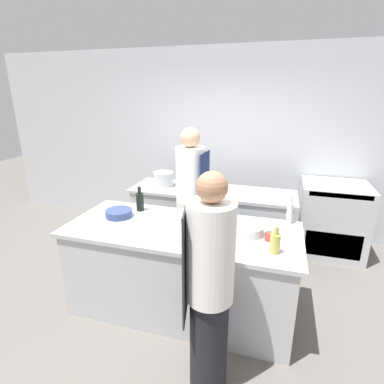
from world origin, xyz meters
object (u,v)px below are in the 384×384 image
chef_at_prep_near (209,288)px  bottle_vinegar (213,208)px  bottle_cooking_oil (290,213)px  bottle_wine (275,243)px  bowl_mixing_large (119,213)px  oven_range (331,219)px  bottle_olive_oil (140,201)px  bowl_prep_small (248,230)px  cup (269,236)px  chef_at_stove (191,202)px  stockpot (164,179)px

chef_at_prep_near → bottle_vinegar: chef_at_prep_near is taller
bottle_vinegar → bottle_cooking_oil: size_ratio=0.92×
bottle_wine → bowl_mixing_large: bearing=169.3°
oven_range → bottle_olive_oil: (-2.18, -1.41, 0.52)m
chef_at_prep_near → bowl_prep_small: bearing=-24.1°
bottle_vinegar → cup: bearing=-31.4°
chef_at_stove → bottle_cooking_oil: (1.12, -0.33, 0.12)m
bottle_cooking_oil → stockpot: (-1.67, 0.83, -0.02)m
chef_at_prep_near → bottle_vinegar: bearing=-0.9°
oven_range → chef_at_prep_near: 2.75m
bottle_vinegar → chef_at_prep_near: bearing=-78.5°
chef_at_prep_near → bottle_vinegar: (-0.22, 1.10, 0.16)m
oven_range → chef_at_prep_near: (-1.14, -2.47, 0.36)m
bowl_prep_small → chef_at_prep_near: bearing=-101.6°
bottle_wine → bottle_cooking_oil: size_ratio=0.77×
bowl_mixing_large → bottle_olive_oil: bearing=59.4°
chef_at_stove → stockpot: chef_at_stove is taller
cup → chef_at_prep_near: bearing=-115.8°
chef_at_stove → stockpot: size_ratio=6.53×
oven_range → chef_at_prep_near: chef_at_prep_near is taller
bowl_mixing_large → cup: same height
bottle_cooking_oil → bowl_mixing_large: 1.74m
chef_at_stove → bottle_vinegar: size_ratio=6.53×
cup → bowl_mixing_large: bearing=176.4°
bottle_wine → bowl_mixing_large: bottle_wine is taller
chef_at_prep_near → bottle_olive_oil: 1.50m
chef_at_prep_near → bottle_wine: bearing=-50.1°
oven_range → bottle_olive_oil: size_ratio=3.63×
oven_range → stockpot: (-2.28, -0.48, 0.51)m
bottle_olive_oil → bottle_wine: size_ratio=1.20×
bottle_olive_oil → cup: bearing=-13.0°
bottle_cooking_oil → bowl_mixing_large: (-1.70, -0.33, -0.08)m
cup → bottle_vinegar: bearing=148.6°
bottle_olive_oil → bottle_cooking_oil: (1.57, 0.10, 0.01)m
bowl_prep_small → bottle_cooking_oil: bearing=44.2°
chef_at_stove → cup: size_ratio=23.29×
chef_at_prep_near → bottle_olive_oil: size_ratio=6.22×
bottle_vinegar → bowl_mixing_large: size_ratio=0.99×
bottle_vinegar → bowl_prep_small: (0.39, -0.28, -0.06)m
oven_range → cup: bearing=-114.3°
oven_range → bottle_cooking_oil: size_ratio=3.34×
bottle_vinegar → bottle_cooking_oil: (0.75, 0.07, 0.01)m
bottle_olive_oil → bottle_vinegar: bearing=2.4°
bottle_cooking_oil → bowl_prep_small: 0.51m
bowl_mixing_large → stockpot: bearing=88.2°
stockpot → chef_at_stove: bearing=-42.4°
cup → bottle_olive_oil: bearing=167.0°
bottle_olive_oil → stockpot: bottle_olive_oil is taller
bowl_prep_small → stockpot: (-1.30, 1.18, 0.05)m
chef_at_stove → oven_range: bearing=123.2°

